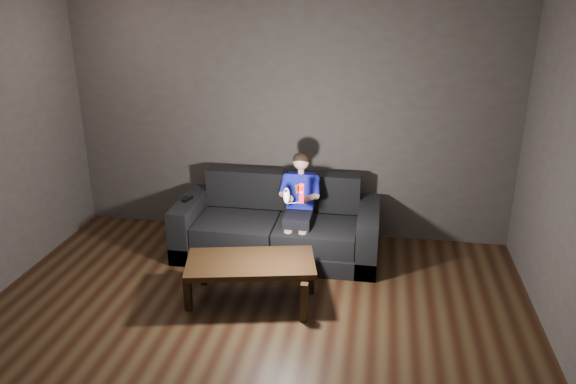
# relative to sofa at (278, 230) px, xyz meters

# --- Properties ---
(floor) EXTENTS (5.00, 5.00, 0.00)m
(floor) POSITION_rel_sofa_xyz_m (0.02, -1.89, -0.27)
(floor) COLOR black
(floor) RESTS_ON ground
(back_wall) EXTENTS (5.00, 0.04, 2.70)m
(back_wall) POSITION_rel_sofa_xyz_m (0.02, 0.61, 1.08)
(back_wall) COLOR #3A3332
(back_wall) RESTS_ON ground
(sofa) EXTENTS (2.15, 0.93, 0.83)m
(sofa) POSITION_rel_sofa_xyz_m (0.00, 0.00, 0.00)
(sofa) COLOR black
(sofa) RESTS_ON floor
(child) EXTENTS (0.42, 0.51, 1.03)m
(child) POSITION_rel_sofa_xyz_m (0.24, -0.06, 0.42)
(child) COLOR black
(child) RESTS_ON sofa
(wii_remote_red) EXTENTS (0.05, 0.07, 0.20)m
(wii_remote_red) POSITION_rel_sofa_xyz_m (0.32, -0.46, 0.62)
(wii_remote_red) COLOR red
(wii_remote_red) RESTS_ON child
(nunchuk_white) EXTENTS (0.08, 0.11, 0.17)m
(nunchuk_white) POSITION_rel_sofa_xyz_m (0.17, -0.46, 0.59)
(nunchuk_white) COLOR white
(nunchuk_white) RESTS_ON child
(wii_remote_black) EXTENTS (0.08, 0.16, 0.03)m
(wii_remote_black) POSITION_rel_sofa_xyz_m (-0.97, -0.08, 0.33)
(wii_remote_black) COLOR black
(wii_remote_black) RESTS_ON sofa
(coffee_table) EXTENTS (1.26, 0.81, 0.42)m
(coffee_table) POSITION_rel_sofa_xyz_m (-0.06, -1.03, 0.09)
(coffee_table) COLOR black
(coffee_table) RESTS_ON floor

